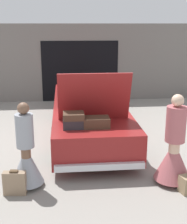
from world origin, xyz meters
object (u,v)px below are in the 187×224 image
person_left (26,158)px  car (88,111)px  person_right (174,153)px  suitcase_beside_left_person (15,183)px

person_left → car: bearing=152.5°
person_right → suitcase_beside_left_person: bearing=81.0°
suitcase_beside_left_person → person_left: bearing=55.8°
person_left → suitcase_beside_left_person: bearing=-36.0°
person_right → person_left: bearing=75.3°
car → person_right: bearing=-65.2°
person_left → suitcase_beside_left_person: (-0.18, -0.27, -0.34)m
person_left → person_right: person_right is taller
person_left → suitcase_beside_left_person: size_ratio=3.48×
person_right → suitcase_beside_left_person: (-2.78, -0.15, -0.37)m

